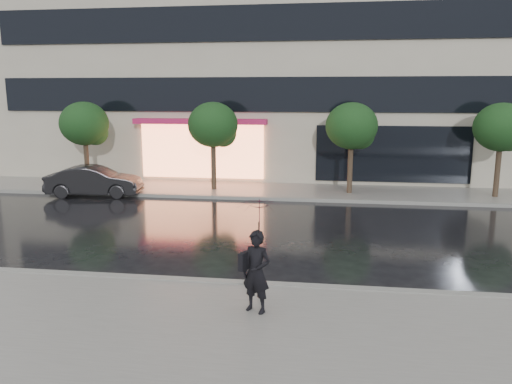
# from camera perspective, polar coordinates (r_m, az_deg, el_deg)

# --- Properties ---
(ground) EXTENTS (120.00, 120.00, 0.00)m
(ground) POSITION_cam_1_polar(r_m,az_deg,el_deg) (12.51, -1.44, -9.11)
(ground) COLOR black
(ground) RESTS_ON ground
(sidewalk_near) EXTENTS (60.00, 4.50, 0.12)m
(sidewalk_near) POSITION_cam_1_polar(r_m,az_deg,el_deg) (9.55, -4.75, -15.45)
(sidewalk_near) COLOR slate
(sidewalk_near) RESTS_ON ground
(sidewalk_far) EXTENTS (60.00, 3.50, 0.12)m
(sidewalk_far) POSITION_cam_1_polar(r_m,az_deg,el_deg) (22.32, 2.86, 0.11)
(sidewalk_far) COLOR slate
(sidewalk_far) RESTS_ON ground
(curb_near) EXTENTS (60.00, 0.25, 0.14)m
(curb_near) POSITION_cam_1_polar(r_m,az_deg,el_deg) (11.56, -2.27, -10.48)
(curb_near) COLOR gray
(curb_near) RESTS_ON ground
(curb_far) EXTENTS (60.00, 0.25, 0.14)m
(curb_far) POSITION_cam_1_polar(r_m,az_deg,el_deg) (20.61, 2.42, -0.78)
(curb_far) COLOR gray
(curb_far) RESTS_ON ground
(office_building) EXTENTS (30.00, 12.76, 18.00)m
(office_building) POSITION_cam_1_polar(r_m,az_deg,el_deg) (29.97, 4.45, 20.09)
(office_building) COLOR #B8B09B
(office_building) RESTS_ON ground
(tree_far_west) EXTENTS (2.20, 2.20, 3.99)m
(tree_far_west) POSITION_cam_1_polar(r_m,az_deg,el_deg) (24.23, -18.86, 7.23)
(tree_far_west) COLOR #33261C
(tree_far_west) RESTS_ON ground
(tree_mid_west) EXTENTS (2.20, 2.20, 3.99)m
(tree_mid_west) POSITION_cam_1_polar(r_m,az_deg,el_deg) (22.19, -4.77, 7.48)
(tree_mid_west) COLOR #33261C
(tree_mid_west) RESTS_ON ground
(tree_mid_east) EXTENTS (2.20, 2.20, 3.99)m
(tree_mid_east) POSITION_cam_1_polar(r_m,az_deg,el_deg) (21.68, 11.02, 7.23)
(tree_mid_east) COLOR #33261C
(tree_mid_east) RESTS_ON ground
(tree_far_east) EXTENTS (2.20, 2.20, 3.99)m
(tree_far_east) POSITION_cam_1_polar(r_m,az_deg,el_deg) (22.79, 26.36, 6.46)
(tree_far_east) COLOR #33261C
(tree_far_east) RESTS_ON ground
(parked_car) EXTENTS (4.11, 1.86, 1.31)m
(parked_car) POSITION_cam_1_polar(r_m,az_deg,el_deg) (22.46, -17.99, 1.18)
(parked_car) COLOR black
(parked_car) RESTS_ON ground
(pedestrian_with_umbrella) EXTENTS (1.15, 1.16, 2.28)m
(pedestrian_with_umbrella) POSITION_cam_1_polar(r_m,az_deg,el_deg) (9.58, 0.20, -5.46)
(pedestrian_with_umbrella) COLOR black
(pedestrian_with_umbrella) RESTS_ON sidewalk_near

